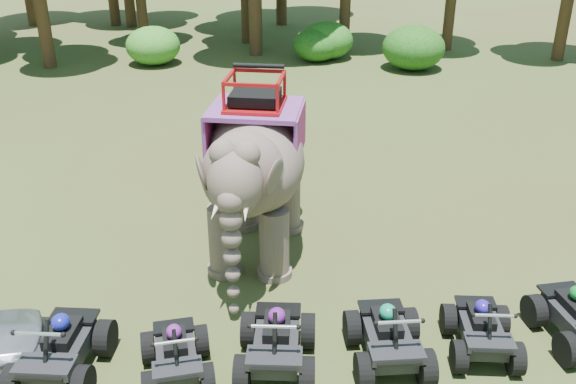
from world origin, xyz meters
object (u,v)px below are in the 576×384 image
elephant (256,166)px  atv_0 (59,342)px  atv_1 (176,349)px  atv_3 (389,331)px  atv_2 (276,335)px  atv_4 (483,323)px

elephant → atv_0: elephant is taller
atv_1 → atv_3: bearing=-6.2°
atv_2 → atv_3: (1.89, -0.06, -0.01)m
atv_1 → atv_2: bearing=-3.7°
atv_2 → elephant: bearing=99.4°
atv_0 → atv_4: size_ratio=1.14×
atv_0 → atv_3: (5.43, -0.20, -0.02)m
elephant → atv_4: bearing=-33.5°
atv_0 → atv_1: bearing=2.1°
atv_3 → atv_4: 1.68m
atv_1 → atv_2: 1.66m
atv_3 → atv_4: (1.68, 0.11, -0.06)m
elephant → atv_0: (-3.44, -3.77, -1.36)m
atv_0 → atv_2: atv_0 is taller
elephant → atv_1: 4.53m
atv_4 → atv_2: bearing=-170.8°
elephant → atv_4: 5.52m
atv_3 → atv_2: bearing=179.3°
elephant → atv_4: size_ratio=3.04×
atv_0 → atv_3: atv_0 is taller
elephant → atv_1: (-1.55, -4.00, -1.45)m
atv_1 → atv_4: (5.22, 0.14, 0.01)m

